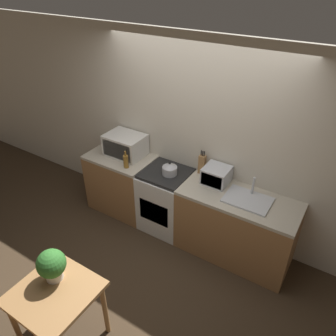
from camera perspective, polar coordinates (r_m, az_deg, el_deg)
The scene contains 13 objects.
ground_plane at distance 4.35m, azimuth -2.28°, elevation -15.72°, with size 16.00×16.00×0.00m, color #3D2D1E.
wall_back at distance 4.22m, azimuth 4.93°, elevation 5.01°, with size 10.00×0.06×2.60m.
counter_left_run at distance 4.91m, azimuth -7.97°, elevation -2.47°, with size 0.93×0.62×0.90m.
counter_right_run at distance 4.20m, azimuth 11.63°, elevation -9.94°, with size 1.42×0.62×0.90m.
stove_range at distance 4.53m, azimuth -0.33°, elevation -5.53°, with size 0.61×0.62×0.90m.
kettle at distance 4.19m, azimuth 0.29°, elevation -0.15°, with size 0.19×0.19×0.19m.
microwave at distance 4.63m, azimuth -7.46°, elevation 3.99°, with size 0.54×0.40×0.30m.
bottle at distance 4.36m, azimuth -7.35°, elevation 1.19°, with size 0.07×0.07×0.25m.
knife_block at distance 4.20m, azimuth 5.95°, elevation 0.67°, with size 0.08×0.06×0.33m.
toaster_oven at distance 4.06m, azimuth 8.41°, elevation -1.26°, with size 0.31×0.30×0.21m.
sink_basin at distance 3.89m, azimuth 13.75°, elevation -5.29°, with size 0.53×0.38×0.24m.
dining_table at distance 3.37m, azimuth -18.89°, elevation -20.90°, with size 0.70×0.70×0.75m.
potted_plant at distance 3.24m, azimuth -19.62°, elevation -15.58°, with size 0.27×0.27×0.33m.
Camera 1 is at (1.68, -2.36, 3.24)m, focal length 35.00 mm.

